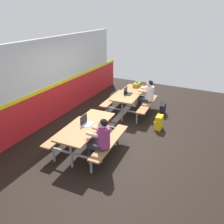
{
  "coord_description": "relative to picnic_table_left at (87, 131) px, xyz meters",
  "views": [
    {
      "loc": [
        -5.36,
        -2.53,
        3.35
      ],
      "look_at": [
        0.0,
        0.2,
        0.55
      ],
      "focal_mm": 35.57,
      "sensor_mm": 36.0,
      "label": 1
    }
  ],
  "objects": [
    {
      "name": "laptop_silver",
      "position": [
        0.05,
        0.04,
        0.21
      ],
      "size": [
        0.33,
        0.24,
        0.22
      ],
      "color": "silver",
      "rests_on": "picnic_table_left"
    },
    {
      "name": "picnic_table_left",
      "position": [
        0.0,
        0.0,
        0.0
      ],
      "size": [
        1.88,
        1.64,
        0.74
      ],
      "color": "#9E6B3D",
      "rests_on": "ground"
    },
    {
      "name": "toolbox_grey",
      "position": [
        3.41,
        -0.01,
        0.24
      ],
      "size": [
        0.4,
        0.18,
        0.18
      ],
      "color": "olive",
      "rests_on": "picnic_table_right"
    },
    {
      "name": "laptop_dark",
      "position": [
        2.5,
        -0.02,
        0.21
      ],
      "size": [
        0.33,
        0.24,
        0.22
      ],
      "color": "black",
      "rests_on": "picnic_table_right"
    },
    {
      "name": "student_nearer",
      "position": [
        -0.32,
        -0.57,
        0.13
      ],
      "size": [
        0.38,
        0.53,
        1.21
      ],
      "color": "#2D2D38",
      "rests_on": "ground"
    },
    {
      "name": "student_further",
      "position": [
        2.86,
        -0.59,
        0.13
      ],
      "size": [
        0.38,
        0.53,
        1.21
      ],
      "color": "#2D2D38",
      "rests_on": "ground"
    },
    {
      "name": "tote_bag_bright",
      "position": [
        3.04,
        -1.14,
        -0.38
      ],
      "size": [
        0.34,
        0.21,
        0.43
      ],
      "color": "black",
      "rests_on": "ground"
    },
    {
      "name": "backpack_dark",
      "position": [
        1.95,
        -1.31,
        -0.36
      ],
      "size": [
        0.3,
        0.22,
        0.44
      ],
      "color": "yellow",
      "rests_on": "ground"
    },
    {
      "name": "picnic_table_right",
      "position": [
        2.68,
        -0.05,
        0.0
      ],
      "size": [
        1.88,
        1.64,
        0.74
      ],
      "color": "#9E6B3D",
      "rests_on": "ground"
    },
    {
      "name": "ground_plane",
      "position": [
        1.34,
        -0.22,
        -0.58
      ],
      "size": [
        10.0,
        10.0,
        0.02
      ],
      "primitive_type": "cube",
      "color": "black"
    },
    {
      "name": "accent_backdrop",
      "position": [
        1.34,
        2.0,
        0.67
      ],
      "size": [
        8.0,
        0.14,
        2.6
      ],
      "color": "red",
      "rests_on": "ground"
    }
  ]
}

